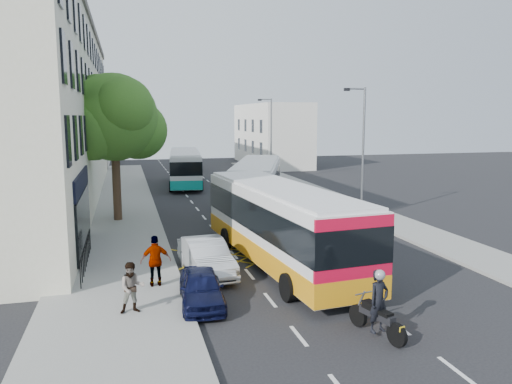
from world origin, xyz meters
TOP-DOWN VIEW (x-y plane):
  - ground at (0.00, 0.00)m, footprint 120.00×120.00m
  - pavement_left at (-8.50, 15.00)m, footprint 5.00×70.00m
  - pavement_right at (7.50, 15.00)m, footprint 3.00×70.00m
  - terrace_main at (-14.00, 24.49)m, footprint 8.30×45.00m
  - terrace_far at (-14.00, 55.00)m, footprint 8.00×20.00m
  - building_right at (11.00, 48.00)m, footprint 6.00×18.00m
  - street_tree at (-8.51, 14.97)m, footprint 6.30×5.70m
  - lamp_near at (6.20, 12.00)m, footprint 1.45×0.15m
  - lamp_far at (6.20, 32.00)m, footprint 1.45×0.15m
  - railings at (-9.70, 5.30)m, footprint 0.08×5.60m
  - bus_near at (-1.60, 3.97)m, footprint 3.99×12.56m
  - bus_mid at (0.71, 16.56)m, footprint 6.59×12.19m
  - bus_far at (-2.55, 30.25)m, footprint 3.84×11.72m
  - motorbike at (-0.98, -3.60)m, footprint 0.87×2.25m
  - parked_car_blue at (-5.60, 0.17)m, footprint 1.70×3.69m
  - parked_car_silver at (-4.90, 3.48)m, footprint 1.95×4.53m
  - red_hatchback at (3.39, 21.02)m, footprint 2.26×4.62m
  - distant_car_grey at (-0.24, 42.72)m, footprint 2.81×5.04m
  - distant_car_silver at (2.96, 34.22)m, footprint 1.44×3.51m
  - pedestrian_near at (-7.89, -0.30)m, footprint 0.86×0.69m
  - pedestrian_far at (-7.00, 2.14)m, footprint 1.13×0.49m

SIDE VIEW (x-z plane):
  - ground at x=0.00m, z-range 0.00..0.00m
  - pavement_left at x=-8.50m, z-range 0.00..0.15m
  - pavement_right at x=7.50m, z-range 0.00..0.15m
  - distant_car_silver at x=2.96m, z-range 0.00..1.19m
  - parked_car_blue at x=-5.60m, z-range 0.00..1.23m
  - red_hatchback at x=3.39m, z-range 0.00..1.29m
  - distant_car_grey at x=-0.24m, z-range 0.00..1.33m
  - railings at x=-9.70m, z-range 0.15..1.29m
  - parked_car_silver at x=-4.90m, z-range 0.00..1.45m
  - motorbike at x=-0.98m, z-range -0.06..1.98m
  - pedestrian_near at x=-7.89m, z-range 0.15..1.82m
  - pedestrian_far at x=-7.00m, z-range 0.15..2.06m
  - bus_far at x=-2.55m, z-range 0.09..3.32m
  - bus_mid at x=0.71m, z-range 0.09..3.45m
  - bus_near at x=-1.60m, z-range 0.09..3.57m
  - building_right at x=11.00m, z-range 0.00..8.00m
  - lamp_near at x=6.20m, z-range 0.62..8.62m
  - lamp_far at x=6.20m, z-range 0.62..8.62m
  - terrace_far at x=-14.00m, z-range 0.00..10.00m
  - street_tree at x=-8.51m, z-range 1.89..10.69m
  - terrace_main at x=-14.00m, z-range 0.01..13.51m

